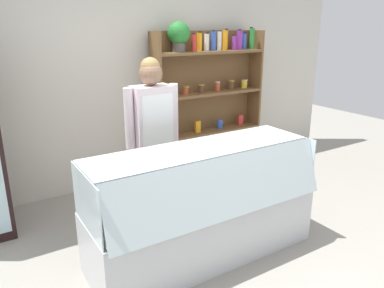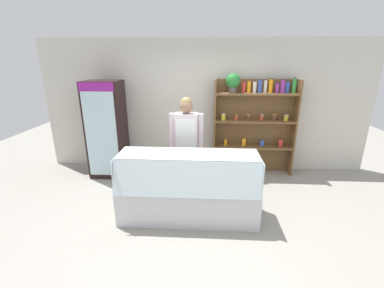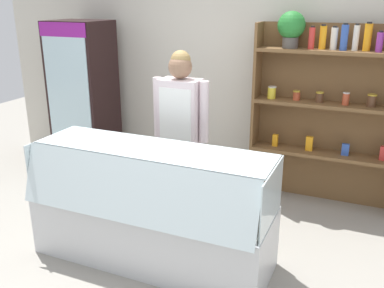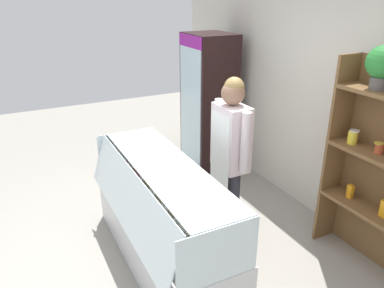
{
  "view_description": "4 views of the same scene",
  "coord_description": "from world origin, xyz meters",
  "px_view_note": "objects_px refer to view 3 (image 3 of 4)",
  "views": [
    {
      "loc": [
        -1.85,
        -2.46,
        1.99
      ],
      "look_at": [
        -0.07,
        0.39,
        0.93
      ],
      "focal_mm": 35.0,
      "sensor_mm": 36.0,
      "label": 1
    },
    {
      "loc": [
        0.05,
        -3.39,
        2.29
      ],
      "look_at": [
        -0.18,
        0.55,
        0.99
      ],
      "focal_mm": 24.0,
      "sensor_mm": 36.0,
      "label": 2
    },
    {
      "loc": [
        1.39,
        -2.83,
        2.16
      ],
      "look_at": [
        -0.0,
        0.39,
        0.96
      ],
      "focal_mm": 40.0,
      "sensor_mm": 36.0,
      "label": 3
    },
    {
      "loc": [
        2.55,
        -1.09,
        2.45
      ],
      "look_at": [
        -0.31,
        0.36,
        1.12
      ],
      "focal_mm": 35.0,
      "sensor_mm": 36.0,
      "label": 4
    }
  ],
  "objects_px": {
    "shelving_unit": "(328,98)",
    "shop_clerk": "(181,123)",
    "drinks_fridge": "(84,99)",
    "deli_display_case": "(152,226)"
  },
  "relations": [
    {
      "from": "drinks_fridge",
      "to": "shop_clerk",
      "type": "distance_m",
      "value": 1.79
    },
    {
      "from": "drinks_fridge",
      "to": "deli_display_case",
      "type": "relative_size",
      "value": 0.94
    },
    {
      "from": "deli_display_case",
      "to": "shelving_unit",
      "type": "bearing_deg",
      "value": 55.88
    },
    {
      "from": "drinks_fridge",
      "to": "shop_clerk",
      "type": "relative_size",
      "value": 1.12
    },
    {
      "from": "shelving_unit",
      "to": "shop_clerk",
      "type": "bearing_deg",
      "value": -142.84
    },
    {
      "from": "deli_display_case",
      "to": "shop_clerk",
      "type": "height_order",
      "value": "shop_clerk"
    },
    {
      "from": "drinks_fridge",
      "to": "deli_display_case",
      "type": "height_order",
      "value": "drinks_fridge"
    },
    {
      "from": "shelving_unit",
      "to": "deli_display_case",
      "type": "bearing_deg",
      "value": -124.12
    },
    {
      "from": "drinks_fridge",
      "to": "deli_display_case",
      "type": "distance_m",
      "value": 2.35
    },
    {
      "from": "drinks_fridge",
      "to": "shelving_unit",
      "type": "relative_size",
      "value": 0.94
    }
  ]
}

